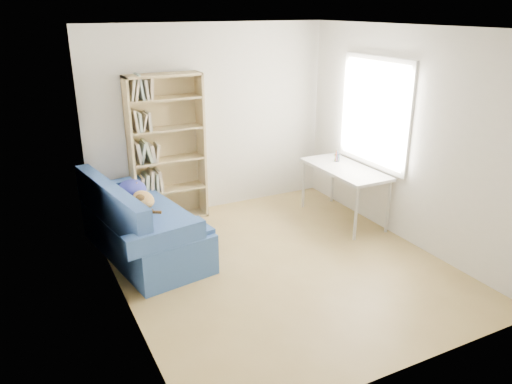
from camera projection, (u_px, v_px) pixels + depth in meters
ground at (279, 264)px, 5.75m from camera, size 4.00×4.00×0.00m
room_shell at (289, 123)px, 5.24m from camera, size 3.54×4.04×2.62m
sofa at (141, 226)px, 5.90m from camera, size 1.18×2.01×0.93m
bookshelf at (167, 156)px, 6.66m from camera, size 1.00×0.31×1.99m
desk at (345, 172)px, 6.74m from camera, size 0.61×1.34×0.75m
pen_cup at (337, 157)px, 6.98m from camera, size 0.08×0.08×0.16m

